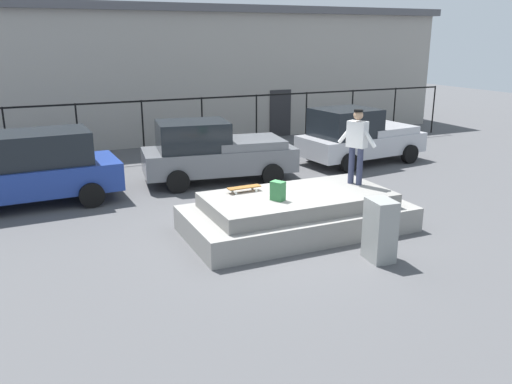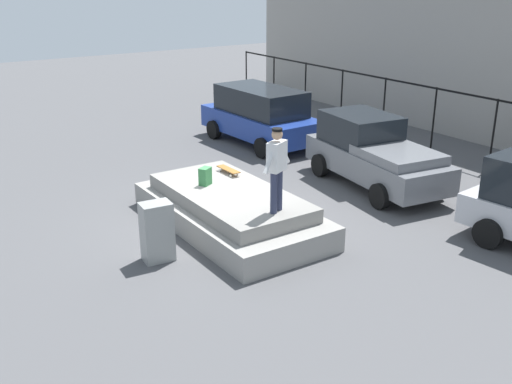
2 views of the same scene
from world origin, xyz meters
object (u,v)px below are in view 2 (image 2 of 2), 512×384
(backpack, at_px, (205,176))
(car_grey_pickup_mid, at_px, (373,152))
(skateboarder, at_px, (277,164))
(car_blue_hatchback_near, at_px, (260,115))
(skateboard, at_px, (228,170))
(utility_box, at_px, (157,232))

(backpack, bearing_deg, car_grey_pickup_mid, -32.95)
(car_grey_pickup_mid, bearing_deg, skateboarder, -67.92)
(car_blue_hatchback_near, bearing_deg, car_grey_pickup_mid, 1.46)
(skateboard, bearing_deg, skateboarder, -10.01)
(skateboarder, bearing_deg, utility_box, -112.84)
(backpack, distance_m, utility_box, 2.28)
(utility_box, bearing_deg, car_blue_hatchback_near, 138.06)
(car_grey_pickup_mid, bearing_deg, car_blue_hatchback_near, -178.54)
(car_blue_hatchback_near, distance_m, car_grey_pickup_mid, 5.16)
(skateboarder, distance_m, backpack, 2.40)
(car_blue_hatchback_near, relative_size, car_grey_pickup_mid, 1.00)
(skateboarder, xyz_separation_m, backpack, (-2.22, -0.40, -0.81))
(skateboarder, bearing_deg, backpack, -169.77)
(backpack, distance_m, car_grey_pickup_mid, 4.95)
(skateboard, height_order, utility_box, utility_box)
(car_blue_hatchback_near, distance_m, utility_box, 8.99)
(skateboard, xyz_separation_m, car_blue_hatchback_near, (-4.37, 3.94, 0.02))
(skateboard, height_order, backpack, backpack)
(skateboard, xyz_separation_m, backpack, (0.40, -0.86, 0.11))
(car_blue_hatchback_near, bearing_deg, backpack, -45.18)
(utility_box, bearing_deg, car_grey_pickup_mid, 103.24)
(car_blue_hatchback_near, xyz_separation_m, utility_box, (6.06, -6.64, -0.37))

